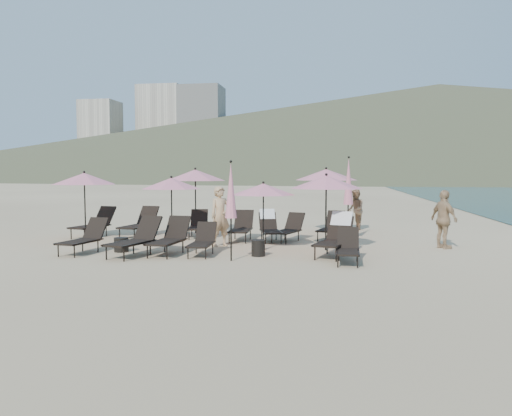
% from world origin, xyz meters
% --- Properties ---
extents(ground, '(800.00, 800.00, 0.00)m').
position_xyz_m(ground, '(0.00, 0.00, 0.00)').
color(ground, '#D6BA8C').
rests_on(ground, ground).
extents(volcanic_headland, '(690.00, 690.00, 55.00)m').
position_xyz_m(volcanic_headland, '(71.37, 302.62, 26.49)').
color(volcanic_headland, brown).
rests_on(volcanic_headland, ground).
extents(hotel_skyline, '(109.00, 82.00, 55.00)m').
position_xyz_m(hotel_skyline, '(-93.62, 271.21, 24.18)').
color(hotel_skyline, beige).
rests_on(hotel_skyline, ground).
extents(lounger_0, '(0.88, 1.76, 0.97)m').
position_xyz_m(lounger_0, '(-4.61, -0.05, 0.45)').
color(lounger_0, black).
rests_on(lounger_0, ground).
extents(lounger_1, '(1.13, 1.95, 1.06)m').
position_xyz_m(lounger_1, '(-2.97, -0.27, 0.49)').
color(lounger_1, black).
rests_on(lounger_1, ground).
extents(lounger_2, '(0.81, 1.84, 1.03)m').
position_xyz_m(lounger_2, '(-2.13, 0.17, 0.48)').
color(lounger_2, black).
rests_on(lounger_2, ground).
extents(lounger_3, '(0.66, 1.55, 0.88)m').
position_xyz_m(lounger_3, '(-1.18, 0.18, 0.41)').
color(lounger_3, black).
rests_on(lounger_3, ground).
extents(lounger_4, '(1.14, 2.00, 1.18)m').
position_xyz_m(lounger_4, '(2.49, 0.71, 0.56)').
color(lounger_4, black).
rests_on(lounger_4, ground).
extents(lounger_5, '(0.60, 1.50, 0.86)m').
position_xyz_m(lounger_5, '(2.81, -0.40, 0.40)').
color(lounger_5, black).
rests_on(lounger_5, ground).
extents(lounger_6, '(1.08, 1.95, 1.06)m').
position_xyz_m(lounger_6, '(-6.11, 3.42, 0.50)').
color(lounger_6, black).
rests_on(lounger_6, ground).
extents(lounger_7, '(0.95, 1.75, 0.95)m').
position_xyz_m(lounger_7, '(-2.40, 3.98, 0.45)').
color(lounger_7, black).
rests_on(lounger_7, ground).
extents(lounger_8, '(0.71, 1.75, 0.99)m').
position_xyz_m(lounger_8, '(-0.70, 3.36, 0.46)').
color(lounger_8, black).
rests_on(lounger_8, ground).
extents(lounger_9, '(1.10, 1.72, 0.93)m').
position_xyz_m(lounger_9, '(0.91, 3.41, 0.43)').
color(lounger_9, black).
rests_on(lounger_9, ground).
extents(lounger_10, '(1.04, 1.76, 1.03)m').
position_xyz_m(lounger_10, '(0.25, 3.46, 0.49)').
color(lounger_10, black).
rests_on(lounger_10, ground).
extents(lounger_11, '(1.00, 1.75, 0.95)m').
position_xyz_m(lounger_11, '(2.32, 4.15, 0.44)').
color(lounger_11, black).
rests_on(lounger_11, ground).
extents(lounger_12, '(0.96, 1.93, 1.06)m').
position_xyz_m(lounger_12, '(-4.51, 3.73, 0.50)').
color(lounger_12, black).
rests_on(lounger_12, ground).
extents(umbrella_open_0, '(2.04, 2.04, 2.20)m').
position_xyz_m(umbrella_open_0, '(-2.95, 2.71, 1.94)').
color(umbrella_open_0, black).
rests_on(umbrella_open_0, ground).
extents(umbrella_open_1, '(1.90, 1.90, 2.05)m').
position_xyz_m(umbrella_open_1, '(0.35, 1.39, 1.81)').
color(umbrella_open_1, black).
rests_on(umbrella_open_1, ground).
extents(umbrella_open_2, '(2.12, 2.12, 2.29)m').
position_xyz_m(umbrella_open_2, '(2.19, 1.61, 2.02)').
color(umbrella_open_2, black).
rests_on(umbrella_open_2, ground).
extents(umbrella_open_3, '(2.32, 2.32, 2.50)m').
position_xyz_m(umbrella_open_3, '(-2.81, 5.04, 2.21)').
color(umbrella_open_3, black).
rests_on(umbrella_open_3, ground).
extents(umbrella_open_4, '(2.34, 2.34, 2.52)m').
position_xyz_m(umbrella_open_4, '(2.07, 5.95, 2.23)').
color(umbrella_open_4, black).
rests_on(umbrella_open_4, ground).
extents(umbrella_open_5, '(2.20, 2.20, 2.37)m').
position_xyz_m(umbrella_open_5, '(-6.09, 2.75, 2.09)').
color(umbrella_open_5, black).
rests_on(umbrella_open_5, ground).
extents(umbrella_closed_0, '(0.31, 0.31, 2.62)m').
position_xyz_m(umbrella_closed_0, '(-0.19, -0.61, 1.82)').
color(umbrella_closed_0, black).
rests_on(umbrella_closed_0, ground).
extents(umbrella_closed_1, '(0.33, 0.33, 2.86)m').
position_xyz_m(umbrella_closed_1, '(2.88, 3.92, 1.99)').
color(umbrella_closed_1, black).
rests_on(umbrella_closed_1, ground).
extents(side_table_0, '(0.42, 0.42, 0.42)m').
position_xyz_m(side_table_0, '(-3.66, 0.32, 0.21)').
color(side_table_0, black).
rests_on(side_table_0, ground).
extents(side_table_1, '(0.38, 0.38, 0.45)m').
position_xyz_m(side_table_1, '(0.39, 0.24, 0.23)').
color(side_table_1, black).
rests_on(side_table_1, ground).
extents(beachgoer_a, '(0.81, 0.79, 1.88)m').
position_xyz_m(beachgoer_a, '(-1.08, 1.89, 0.94)').
color(beachgoer_a, tan).
rests_on(beachgoer_a, ground).
extents(beachgoer_b, '(0.75, 0.90, 1.64)m').
position_xyz_m(beachgoer_b, '(3.22, 7.19, 0.82)').
color(beachgoer_b, '#A67A55').
rests_on(beachgoer_b, ground).
extents(beachgoer_c, '(0.90, 1.12, 1.78)m').
position_xyz_m(beachgoer_c, '(5.72, 2.56, 0.89)').
color(beachgoer_c, tan).
rests_on(beachgoer_c, ground).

